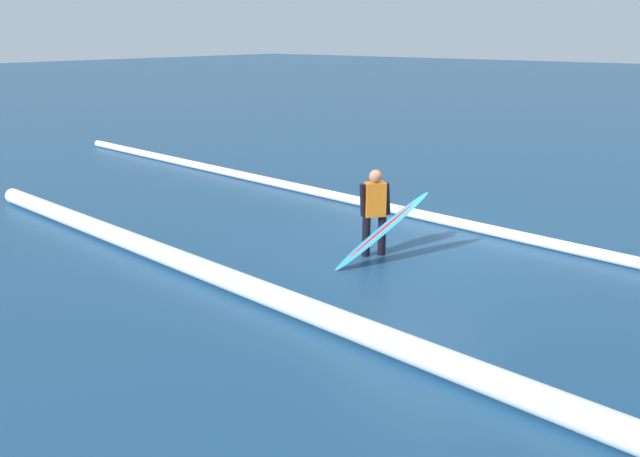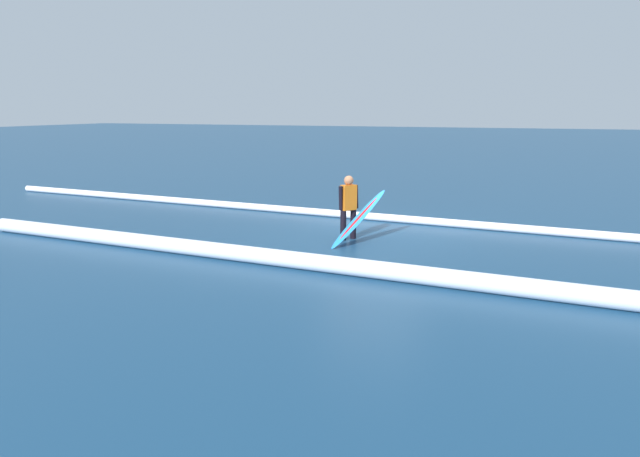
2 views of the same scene
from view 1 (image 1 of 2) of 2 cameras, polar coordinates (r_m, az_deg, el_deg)
The scene contains 5 objects.
ground_plane at distance 11.50m, azimuth 8.72°, elevation -1.69°, with size 155.17×155.17×0.00m, color navy.
surfer at distance 10.79m, azimuth 4.91°, elevation 1.81°, with size 0.37×0.49×1.49m.
surfboard at distance 10.47m, azimuth 5.56°, elevation -0.20°, with size 1.01×1.65×1.16m.
wave_crest_foreground at distance 13.50m, azimuth 6.98°, elevation 1.66°, with size 0.21×0.21×24.78m, color white.
wave_crest_midground at distance 8.82m, azimuth -3.53°, elevation -6.33°, with size 0.33×0.33×17.26m, color white.
Camera 1 is at (-5.53, 9.40, 3.66)m, focal length 35.88 mm.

